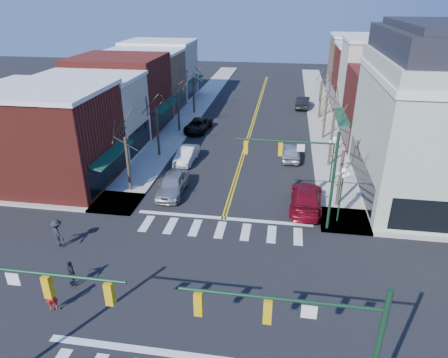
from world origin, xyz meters
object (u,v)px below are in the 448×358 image
at_px(car_left_mid, 186,155).
at_px(pedestrian_red_a, 51,296).
at_px(car_right_mid, 291,152).
at_px(pedestrian_dark_a, 71,273).
at_px(lamppost_midblock, 333,152).
at_px(car_right_far, 303,102).
at_px(car_left_far, 198,125).
at_px(lamppost_corner, 342,186).
at_px(car_left_near, 172,184).
at_px(pedestrian_dark_b, 58,233).
at_px(car_right_near, 306,198).

bearing_deg(car_left_mid, pedestrian_red_a, -93.28).
xyz_separation_m(car_right_mid, pedestrian_dark_a, (-12.10, -21.18, 0.15)).
height_order(lamppost_midblock, car_right_far, lamppost_midblock).
bearing_deg(car_left_far, pedestrian_dark_a, -86.81).
height_order(lamppost_midblock, pedestrian_dark_a, lamppost_midblock).
bearing_deg(lamppost_corner, car_right_mid, 106.10).
relative_size(lamppost_midblock, pedestrian_red_a, 2.61).
distance_m(lamppost_corner, pedestrian_red_a, 19.35).
xyz_separation_m(car_left_near, pedestrian_dark_b, (-5.20, -8.63, 0.24)).
xyz_separation_m(lamppost_corner, car_right_near, (-2.21, 1.88, -2.11)).
xyz_separation_m(car_right_near, pedestrian_dark_a, (-13.29, -11.28, 0.08)).
bearing_deg(pedestrian_dark_a, car_left_mid, 124.00).
bearing_deg(car_right_near, car_left_far, -51.27).
distance_m(car_right_mid, car_right_far, 19.89).
bearing_deg(pedestrian_dark_a, lamppost_midblock, 85.82).
xyz_separation_m(lamppost_corner, pedestrian_dark_a, (-15.50, -9.40, -2.03)).
height_order(car_right_mid, pedestrian_dark_a, pedestrian_dark_a).
relative_size(pedestrian_dark_a, pedestrian_dark_b, 0.82).
height_order(lamppost_corner, car_left_mid, lamppost_corner).
bearing_deg(car_right_mid, car_left_far, -33.46).
xyz_separation_m(car_right_far, pedestrian_dark_a, (-13.70, -41.01, 0.09)).
bearing_deg(pedestrian_dark_a, lamppost_corner, 71.33).
bearing_deg(lamppost_corner, lamppost_midblock, 90.00).
height_order(lamppost_corner, pedestrian_dark_b, lamppost_corner).
bearing_deg(lamppost_corner, car_left_far, 127.32).
bearing_deg(lamppost_midblock, car_right_mid, 122.77).
height_order(car_left_mid, car_right_far, car_right_far).
distance_m(lamppost_corner, car_right_near, 3.58).
relative_size(car_right_mid, pedestrian_red_a, 2.75).
height_order(car_left_near, car_right_far, car_left_near).
bearing_deg(pedestrian_dark_a, pedestrian_dark_b, 168.45).
bearing_deg(car_right_mid, pedestrian_dark_b, 49.66).
relative_size(lamppost_corner, car_right_mid, 0.95).
bearing_deg(car_right_far, pedestrian_dark_b, 71.15).
distance_m(car_right_near, car_right_mid, 9.98).
bearing_deg(car_right_mid, pedestrian_red_a, 61.89).
distance_m(lamppost_midblock, pedestrian_dark_b, 22.15).
relative_size(car_left_mid, pedestrian_dark_a, 2.87).
relative_size(lamppost_midblock, car_left_mid, 0.97).
bearing_deg(car_right_near, car_right_far, -87.69).
height_order(car_left_far, pedestrian_red_a, pedestrian_red_a).
distance_m(lamppost_midblock, car_right_mid, 6.65).
bearing_deg(car_left_far, lamppost_midblock, -35.34).
bearing_deg(car_left_far, car_right_near, -48.98).
distance_m(car_right_near, pedestrian_red_a, 18.79).
bearing_deg(pedestrian_dark_a, car_right_mid, 100.35).
xyz_separation_m(car_left_far, car_right_mid, (11.02, -7.13, 0.06)).
xyz_separation_m(car_left_near, car_right_near, (10.79, -0.76, -0.01)).
distance_m(lamppost_corner, car_right_mid, 12.46).
height_order(lamppost_corner, car_right_mid, lamppost_corner).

